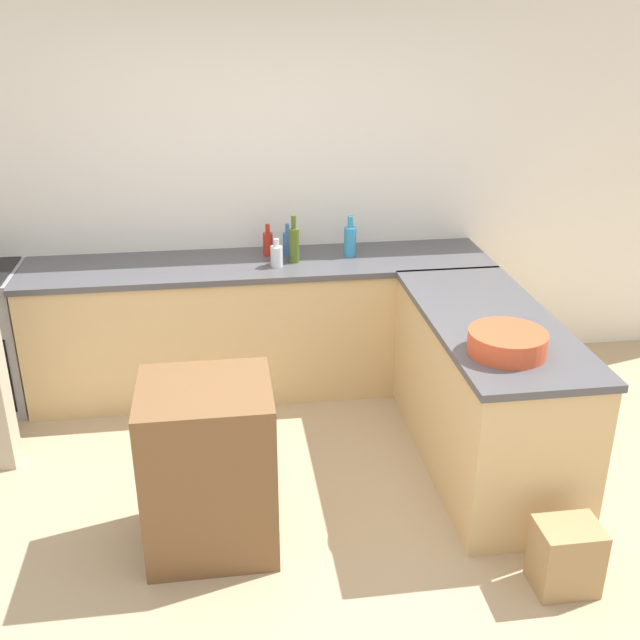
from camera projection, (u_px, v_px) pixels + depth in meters
ground_plane at (287, 550)px, 3.72m from camera, size 14.00×14.00×0.00m
wall_back at (253, 185)px, 5.10m from camera, size 8.00×0.06×2.70m
counter_back at (261, 325)px, 5.14m from camera, size 3.10×0.67×0.92m
counter_peninsula at (485, 392)px, 4.27m from camera, size 0.69×1.65×0.92m
island_table at (209, 467)px, 3.62m from camera, size 0.63×0.56×0.87m
mixing_bowl at (507, 342)px, 3.66m from camera, size 0.39×0.39×0.11m
olive_oil_bottle at (294, 244)px, 4.91m from camera, size 0.07×0.07×0.32m
vinegar_bottle_clear at (277, 255)px, 4.85m from camera, size 0.08×0.08×0.19m
dish_soap_bottle at (350, 240)px, 5.03m from camera, size 0.08×0.08×0.28m
hot_sauce_bottle at (268, 243)px, 5.05m from camera, size 0.07×0.07×0.22m
water_bottle_blue at (288, 243)px, 5.04m from camera, size 0.06×0.06×0.22m
paper_bag at (566, 557)px, 3.43m from camera, size 0.29×0.22×0.34m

